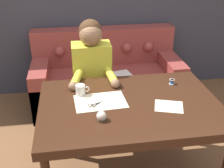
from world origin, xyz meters
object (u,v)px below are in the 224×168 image
at_px(dining_table, 130,111).
at_px(person, 92,82).
at_px(scissors, 97,104).
at_px(thread_spool, 172,82).
at_px(mug, 81,90).
at_px(pin_cushion, 101,116).
at_px(couch, 106,78).

bearing_deg(dining_table, person, 110.00).
relative_size(person, scissors, 5.60).
bearing_deg(dining_table, thread_spool, 31.16).
xyz_separation_m(person, mug, (-0.13, -0.47, 0.17)).
bearing_deg(scissors, pin_cushion, -88.21).
xyz_separation_m(mug, pin_cushion, (0.12, -0.38, -0.01)).
bearing_deg(scissors, mug, 125.36).
bearing_deg(pin_cushion, person, 89.49).
distance_m(person, thread_spool, 0.79).
bearing_deg(thread_spool, mug, -174.61).
distance_m(scissors, thread_spool, 0.72).
xyz_separation_m(dining_table, pin_cushion, (-0.25, -0.20, 0.11)).
height_order(thread_spool, pin_cushion, pin_cushion).
bearing_deg(person, couch, 72.08).
relative_size(dining_table, thread_spool, 31.15).
bearing_deg(thread_spool, couch, 111.05).
relative_size(dining_table, pin_cushion, 19.60).
bearing_deg(person, scissors, -91.30).
distance_m(couch, person, 0.83).
relative_size(scissors, mug, 2.00).
height_order(person, thread_spool, person).
bearing_deg(pin_cushion, scissors, 91.79).
relative_size(couch, scissors, 8.02).
distance_m(mug, pin_cushion, 0.40).
bearing_deg(dining_table, scissors, 175.95).
distance_m(person, mug, 0.52).
relative_size(mug, thread_spool, 2.51).
distance_m(dining_table, person, 0.70).
distance_m(scissors, mug, 0.21).
relative_size(couch, mug, 16.07).
distance_m(dining_table, thread_spool, 0.51).
xyz_separation_m(couch, pin_cushion, (-0.24, -1.58, 0.49)).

